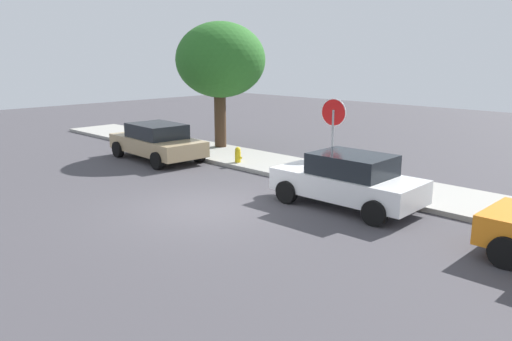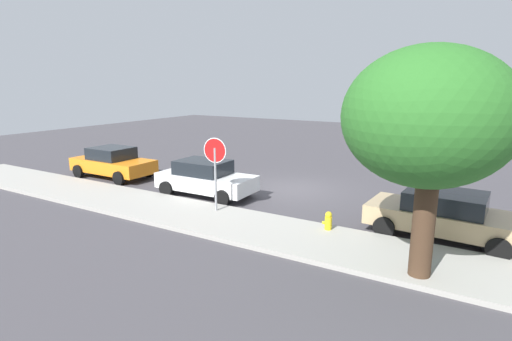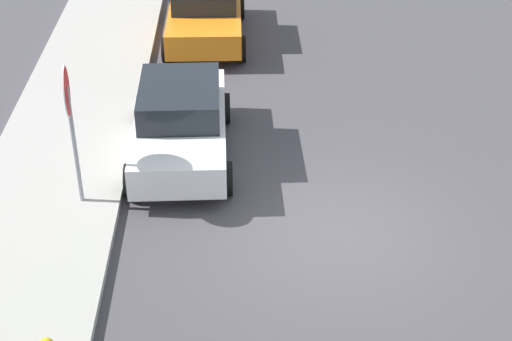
# 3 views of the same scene
# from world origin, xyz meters

# --- Properties ---
(ground_plane) EXTENTS (60.00, 60.00, 0.00)m
(ground_plane) POSITION_xyz_m (0.00, 0.00, 0.00)
(ground_plane) COLOR #423F44
(sidewalk_curb) EXTENTS (32.00, 2.72, 0.14)m
(sidewalk_curb) POSITION_xyz_m (0.00, 5.13, 0.07)
(sidewalk_curb) COLOR #9E9B93
(sidewalk_curb) RESTS_ON ground_plane
(stop_sign) EXTENTS (0.87, 0.12, 2.74)m
(stop_sign) POSITION_xyz_m (0.87, 4.45, 1.91)
(stop_sign) COLOR gray
(stop_sign) RESTS_ON ground_plane
(parked_car_white) EXTENTS (4.10, 2.02, 1.48)m
(parked_car_white) POSITION_xyz_m (2.64, 2.75, 0.76)
(parked_car_white) COLOR white
(parked_car_white) RESTS_ON ground_plane
(parked_car_tan) EXTENTS (4.49, 2.29, 1.43)m
(parked_car_tan) POSITION_xyz_m (-6.31, 2.77, 0.74)
(parked_car_tan) COLOR tan
(parked_car_tan) RESTS_ON ground_plane
(parked_car_orange) EXTENTS (4.24, 2.06, 1.49)m
(parked_car_orange) POSITION_xyz_m (8.58, 2.43, 0.75)
(parked_car_orange) COLOR orange
(parked_car_orange) RESTS_ON ground_plane
(street_tree_near_corner) EXTENTS (3.76, 3.76, 5.41)m
(street_tree_near_corner) POSITION_xyz_m (-6.01, 5.91, 3.81)
(street_tree_near_corner) COLOR #422D1E
(street_tree_near_corner) RESTS_ON ground_plane
(fire_hydrant) EXTENTS (0.30, 0.22, 0.72)m
(fire_hydrant) POSITION_xyz_m (-3.22, 4.21, 0.36)
(fire_hydrant) COLOR gold
(fire_hydrant) RESTS_ON ground_plane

